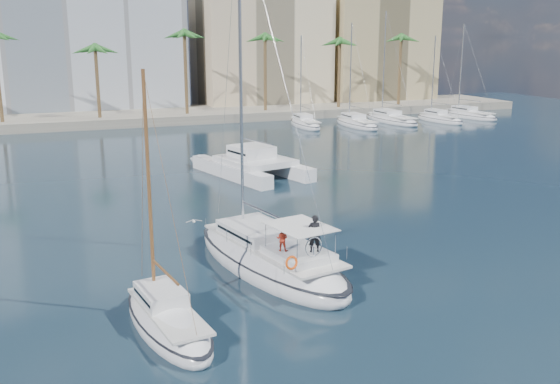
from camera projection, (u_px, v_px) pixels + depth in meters
name	position (u px, v px, depth m)	size (l,w,h in m)	color
ground	(314.00, 266.00, 32.06)	(160.00, 160.00, 0.00)	black
quay	(134.00, 117.00, 87.06)	(120.00, 14.00, 1.20)	gray
building_modern	(33.00, 19.00, 90.43)	(42.00, 16.00, 28.00)	white
building_beige	(260.00, 46.00, 100.67)	(20.00, 14.00, 20.00)	beige
building_tan_right	(375.00, 52.00, 106.16)	(18.00, 12.00, 18.00)	tan
palm_centre	(135.00, 46.00, 81.10)	(3.60, 3.60, 12.30)	brown
palm_right	(365.00, 45.00, 93.09)	(3.60, 3.60, 12.30)	brown
main_sloop	(269.00, 258.00, 31.58)	(6.43, 13.09, 18.62)	white
small_sloop	(167.00, 321.00, 24.99)	(3.40, 7.83, 10.89)	white
catamaran	(252.00, 162.00, 52.99)	(8.04, 11.96, 16.08)	white
seagull	(194.00, 221.00, 36.36)	(0.97, 0.42, 0.18)	silver
moored_yacht_a	(305.00, 127.00, 81.60)	(2.72, 9.35, 11.90)	white
moored_yacht_b	(356.00, 126.00, 82.08)	(3.14, 10.78, 13.72)	white
moored_yacht_c	(391.00, 122.00, 86.18)	(3.55, 12.21, 15.54)	white
moored_yacht_d	(439.00, 122.00, 86.67)	(2.72, 9.35, 11.90)	white
moored_yacht_e	(469.00, 118.00, 90.77)	(3.14, 10.78, 13.72)	white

